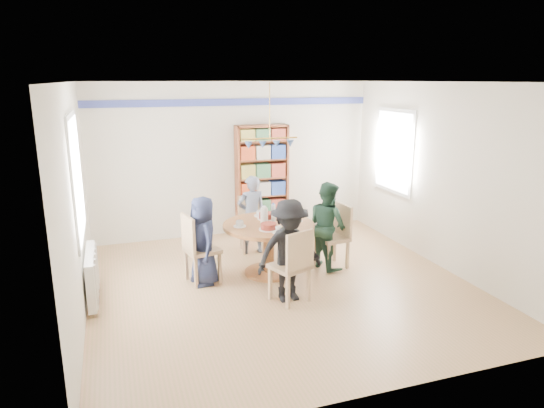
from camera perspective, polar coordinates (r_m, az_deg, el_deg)
name	(u,v)px	position (r m, az deg, el deg)	size (l,w,h in m)	color
ground	(281,285)	(6.72, 1.10, -9.52)	(5.00, 5.00, 0.00)	tan
room_shell	(244,157)	(6.97, -3.26, 5.51)	(5.00, 5.00, 5.00)	white
radiator	(92,275)	(6.54, -20.42, -7.85)	(0.12, 1.00, 0.60)	silver
dining_table	(269,237)	(6.91, -0.39, -3.87)	(1.30, 1.30, 0.75)	#955830
chair_left	(197,246)	(6.69, -8.87, -4.88)	(0.51, 0.51, 0.97)	tan
chair_right	(337,233)	(7.27, 7.61, -3.38)	(0.47, 0.47, 0.94)	tan
chair_far	(251,221)	(7.91, -2.48, -2.00)	(0.44, 0.44, 0.89)	tan
chair_near	(294,263)	(6.04, 2.58, -6.95)	(0.54, 0.54, 0.96)	tan
person_left	(203,241)	(6.64, -8.10, -4.28)	(0.60, 0.39, 1.23)	#1B223D
person_right	(327,225)	(7.18, 6.53, -2.49)	(0.63, 0.49, 1.30)	#1C3829
person_far	(252,215)	(7.72, -2.41, -1.28)	(0.47, 0.31, 1.28)	gray
person_near	(289,251)	(6.06, 2.04, -5.54)	(0.85, 0.49, 1.32)	black
bookshelf	(262,181)	(8.69, -1.20, 2.74)	(0.93, 0.28, 1.96)	brown
tableware	(267,219)	(6.86, -0.63, -1.82)	(1.02, 1.02, 0.27)	white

